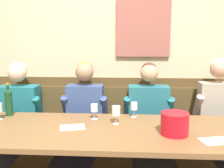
{
  "coord_description": "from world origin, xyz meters",
  "views": [
    {
      "loc": [
        0.11,
        -1.96,
        1.51
      ],
      "look_at": [
        -0.03,
        0.44,
        1.08
      ],
      "focal_mm": 41.38,
      "sensor_mm": 36.0,
      "label": 1
    }
  ],
  "objects_px": {
    "ice_bucket": "(175,124)",
    "wine_glass_mid_left": "(94,109)",
    "dining_table": "(114,137)",
    "wine_glass_near_bucket": "(134,107)",
    "wine_bottle_clear_water": "(9,101)",
    "wine_glass_left_end": "(116,112)",
    "wall_bench": "(117,146)",
    "person_left_seat": "(5,130)",
    "person_center_left_seat": "(79,131)",
    "person_center_right_seat": "(151,134)"
  },
  "relations": [
    {
      "from": "dining_table",
      "to": "wine_glass_mid_left",
      "type": "bearing_deg",
      "value": 127.6
    },
    {
      "from": "wine_glass_near_bucket",
      "to": "wine_glass_left_end",
      "type": "height_order",
      "value": "wine_glass_left_end"
    },
    {
      "from": "wall_bench",
      "to": "person_left_seat",
      "type": "xyz_separation_m",
      "value": [
        -1.11,
        -0.39,
        0.32
      ]
    },
    {
      "from": "person_left_seat",
      "to": "wine_bottle_clear_water",
      "type": "distance_m",
      "value": 0.3
    },
    {
      "from": "ice_bucket",
      "to": "wine_glass_mid_left",
      "type": "distance_m",
      "value": 0.76
    },
    {
      "from": "person_center_left_seat",
      "to": "ice_bucket",
      "type": "xyz_separation_m",
      "value": [
        0.84,
        -0.41,
        0.24
      ]
    },
    {
      "from": "wall_bench",
      "to": "ice_bucket",
      "type": "height_order",
      "value": "wall_bench"
    },
    {
      "from": "ice_bucket",
      "to": "wine_glass_mid_left",
      "type": "relative_size",
      "value": 1.51
    },
    {
      "from": "dining_table",
      "to": "person_left_seat",
      "type": "distance_m",
      "value": 1.16
    },
    {
      "from": "person_center_right_seat",
      "to": "wine_glass_left_end",
      "type": "bearing_deg",
      "value": -150.02
    },
    {
      "from": "dining_table",
      "to": "wine_glass_near_bucket",
      "type": "relative_size",
      "value": 18.39
    },
    {
      "from": "wine_glass_left_end",
      "to": "wall_bench",
      "type": "bearing_deg",
      "value": 91.32
    },
    {
      "from": "dining_table",
      "to": "wine_glass_near_bucket",
      "type": "distance_m",
      "value": 0.42
    },
    {
      "from": "wine_glass_left_end",
      "to": "person_center_left_seat",
      "type": "bearing_deg",
      "value": 152.57
    },
    {
      "from": "wine_bottle_clear_water",
      "to": "dining_table",
      "type": "bearing_deg",
      "value": -17.18
    },
    {
      "from": "wine_bottle_clear_water",
      "to": "wine_glass_mid_left",
      "type": "height_order",
      "value": "wine_bottle_clear_water"
    },
    {
      "from": "wall_bench",
      "to": "person_center_left_seat",
      "type": "bearing_deg",
      "value": -131.75
    },
    {
      "from": "dining_table",
      "to": "person_left_seat",
      "type": "bearing_deg",
      "value": 163.46
    },
    {
      "from": "wine_bottle_clear_water",
      "to": "wine_glass_mid_left",
      "type": "bearing_deg",
      "value": -4.6
    },
    {
      "from": "dining_table",
      "to": "person_center_left_seat",
      "type": "height_order",
      "value": "person_center_left_seat"
    },
    {
      "from": "person_center_left_seat",
      "to": "wine_glass_near_bucket",
      "type": "xyz_separation_m",
      "value": [
        0.53,
        0.02,
        0.25
      ]
    },
    {
      "from": "wine_glass_mid_left",
      "to": "wine_glass_near_bucket",
      "type": "bearing_deg",
      "value": 13.39
    },
    {
      "from": "dining_table",
      "to": "wine_glass_mid_left",
      "type": "relative_size",
      "value": 18.44
    },
    {
      "from": "wine_glass_mid_left",
      "to": "wall_bench",
      "type": "bearing_deg",
      "value": 67.24
    },
    {
      "from": "wine_glass_near_bucket",
      "to": "wine_bottle_clear_water",
      "type": "bearing_deg",
      "value": -179.05
    },
    {
      "from": "dining_table",
      "to": "wine_bottle_clear_water",
      "type": "height_order",
      "value": "wine_bottle_clear_water"
    },
    {
      "from": "wine_bottle_clear_water",
      "to": "wine_glass_left_end",
      "type": "distance_m",
      "value": 1.08
    },
    {
      "from": "dining_table",
      "to": "ice_bucket",
      "type": "bearing_deg",
      "value": -10.3
    },
    {
      "from": "dining_table",
      "to": "wine_glass_mid_left",
      "type": "distance_m",
      "value": 0.36
    },
    {
      "from": "ice_bucket",
      "to": "wall_bench",
      "type": "bearing_deg",
      "value": 120.91
    },
    {
      "from": "wall_bench",
      "to": "wine_glass_mid_left",
      "type": "distance_m",
      "value": 0.77
    },
    {
      "from": "wine_bottle_clear_water",
      "to": "wine_glass_mid_left",
      "type": "relative_size",
      "value": 2.23
    },
    {
      "from": "ice_bucket",
      "to": "wine_glass_mid_left",
      "type": "xyz_separation_m",
      "value": [
        -0.68,
        0.34,
        0.01
      ]
    },
    {
      "from": "person_left_seat",
      "to": "ice_bucket",
      "type": "bearing_deg",
      "value": -14.67
    },
    {
      "from": "wine_bottle_clear_water",
      "to": "wine_glass_near_bucket",
      "type": "relative_size",
      "value": 2.22
    },
    {
      "from": "person_left_seat",
      "to": "person_center_left_seat",
      "type": "relative_size",
      "value": 1.0
    },
    {
      "from": "person_center_left_seat",
      "to": "wine_glass_left_end",
      "type": "distance_m",
      "value": 0.49
    },
    {
      "from": "person_left_seat",
      "to": "person_center_left_seat",
      "type": "xyz_separation_m",
      "value": [
        0.75,
        -0.0,
        0.01
      ]
    },
    {
      "from": "ice_bucket",
      "to": "wine_glass_left_end",
      "type": "bearing_deg",
      "value": 154.92
    },
    {
      "from": "dining_table",
      "to": "wine_glass_left_end",
      "type": "height_order",
      "value": "wine_glass_left_end"
    },
    {
      "from": "wall_bench",
      "to": "wine_glass_left_end",
      "type": "relative_size",
      "value": 18.36
    },
    {
      "from": "ice_bucket",
      "to": "wine_glass_near_bucket",
      "type": "distance_m",
      "value": 0.53
    },
    {
      "from": "wine_glass_left_end",
      "to": "person_left_seat",
      "type": "bearing_deg",
      "value": 170.09
    },
    {
      "from": "person_left_seat",
      "to": "wine_glass_left_end",
      "type": "height_order",
      "value": "person_left_seat"
    },
    {
      "from": "wine_bottle_clear_water",
      "to": "wine_glass_mid_left",
      "type": "xyz_separation_m",
      "value": [
        0.85,
        -0.07,
        -0.04
      ]
    },
    {
      "from": "dining_table",
      "to": "ice_bucket",
      "type": "xyz_separation_m",
      "value": [
        0.49,
        -0.09,
        0.16
      ]
    },
    {
      "from": "dining_table",
      "to": "wine_bottle_clear_water",
      "type": "relative_size",
      "value": 8.28
    },
    {
      "from": "ice_bucket",
      "to": "wine_glass_mid_left",
      "type": "bearing_deg",
      "value": 153.29
    },
    {
      "from": "person_left_seat",
      "to": "person_center_left_seat",
      "type": "distance_m",
      "value": 0.75
    },
    {
      "from": "person_center_left_seat",
      "to": "person_center_right_seat",
      "type": "height_order",
      "value": "person_center_left_seat"
    }
  ]
}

